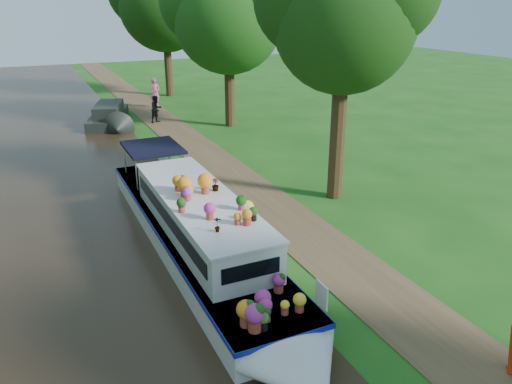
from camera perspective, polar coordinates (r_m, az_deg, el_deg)
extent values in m
plane|color=#1A4E13|center=(14.80, 2.90, -6.73)|extent=(100.00, 100.00, 0.00)
cube|color=black|center=(13.45, -20.87, -11.33)|extent=(10.00, 100.00, 0.02)
cube|color=brown|center=(15.34, 6.89, -5.76)|extent=(2.20, 100.00, 0.03)
cube|color=silver|center=(15.09, -7.36, -4.64)|extent=(2.20, 12.00, 0.75)
cube|color=navy|center=(14.95, -7.42, -3.55)|extent=(2.24, 12.04, 0.12)
cube|color=silver|center=(14.02, -6.52, -2.63)|extent=(1.80, 7.00, 1.05)
cube|color=silver|center=(13.80, -6.61, -0.53)|extent=(1.90, 7.10, 0.06)
cube|color=black|center=(14.27, -3.07, -1.75)|extent=(0.03, 6.40, 0.38)
cube|color=black|center=(13.76, -10.12, -2.97)|extent=(0.03, 6.40, 0.38)
cube|color=black|center=(18.45, -11.74, 5.01)|extent=(1.90, 2.40, 0.10)
cube|color=white|center=(10.87, 7.52, -11.61)|extent=(0.04, 0.45, 0.55)
imported|color=#154111|center=(11.56, -4.43, -3.68)|extent=(0.25, 0.22, 0.39)
imported|color=#154111|center=(14.03, -4.67, 0.83)|extent=(0.26, 0.26, 0.36)
cylinder|color=#301F10|center=(18.23, 9.28, 6.14)|extent=(0.56, 0.56, 4.55)
sphere|color=black|center=(17.64, 10.07, 18.64)|extent=(4.80, 4.80, 4.80)
cylinder|color=#301F10|center=(29.03, -3.03, 11.26)|extent=(0.56, 0.56, 3.85)
sphere|color=#154111|center=(28.61, -3.19, 19.22)|extent=(6.00, 6.00, 6.00)
sphere|color=#154111|center=(29.21, -6.10, 20.95)|extent=(4.80, 4.80, 4.80)
cylinder|color=#301F10|center=(39.18, -9.98, 13.82)|extent=(0.56, 0.56, 4.20)
sphere|color=black|center=(38.89, -10.42, 20.27)|extent=(6.60, 6.60, 6.60)
cube|color=black|center=(31.42, -16.52, 8.16)|extent=(3.34, 5.79, 0.55)
cube|color=black|center=(30.86, -16.50, 9.07)|extent=(2.29, 3.49, 0.64)
imported|color=#C5517B|center=(35.04, -11.46, 11.06)|extent=(0.82, 0.66, 1.94)
imported|color=black|center=(30.54, -11.31, 9.28)|extent=(0.97, 0.90, 1.59)
imported|color=#2E621D|center=(16.10, -2.18, -3.54)|extent=(0.36, 0.32, 0.38)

